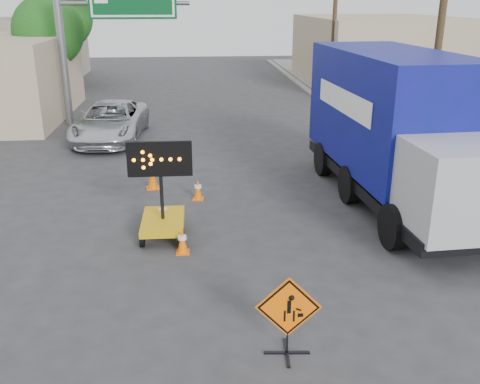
{
  "coord_description": "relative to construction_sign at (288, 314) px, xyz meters",
  "views": [
    {
      "loc": [
        -0.6,
        -8.36,
        5.81
      ],
      "look_at": [
        0.51,
        3.57,
        1.46
      ],
      "focal_mm": 40.0,
      "sensor_mm": 36.0,
      "label": 1
    }
  ],
  "objects": [
    {
      "name": "cone_e",
      "position": [
        -2.94,
        11.43,
        -0.47
      ],
      "size": [
        0.37,
        0.37,
        0.64
      ],
      "rotation": [
        0.0,
        0.0,
        0.14
      ],
      "color": "#FF6505",
      "rests_on": "ground"
    },
    {
      "name": "construction_sign",
      "position": [
        0.0,
        0.0,
        0.0
      ],
      "size": [
        1.13,
        0.8,
        1.5
      ],
      "rotation": [
        0.0,
        0.0,
        -0.09
      ],
      "color": "black",
      "rests_on": "ground"
    },
    {
      "name": "utility_pole_near",
      "position": [
        7.07,
        10.7,
        3.89
      ],
      "size": [
        1.8,
        0.26,
        9.0
      ],
      "color": "#48361F",
      "rests_on": "ground"
    },
    {
      "name": "cone_b",
      "position": [
        -2.36,
        5.82,
        -0.45
      ],
      "size": [
        0.41,
        0.41,
        0.69
      ],
      "rotation": [
        0.0,
        0.0,
        -0.19
      ],
      "color": "#FF6505",
      "rests_on": "ground"
    },
    {
      "name": "tree_left_far",
      "position": [
        -9.93,
        30.7,
        3.8
      ],
      "size": [
        4.1,
        4.1,
        6.66
      ],
      "color": "#48361F",
      "rests_on": "ground"
    },
    {
      "name": "cone_c",
      "position": [
        -1.39,
        7.74,
        -0.47
      ],
      "size": [
        0.37,
        0.37,
        0.65
      ],
      "rotation": [
        0.0,
        0.0,
        -0.13
      ],
      "color": "#FF6505",
      "rests_on": "ground"
    },
    {
      "name": "utility_pole_far",
      "position": [
        7.07,
        24.7,
        3.89
      ],
      "size": [
        1.8,
        0.26,
        9.0
      ],
      "color": "#48361F",
      "rests_on": "ground"
    },
    {
      "name": "ground",
      "position": [
        -0.93,
        0.7,
        -0.79
      ],
      "size": [
        100.0,
        100.0,
        0.0
      ],
      "primitive_type": "plane",
      "color": "#2D2D30",
      "rests_on": "ground"
    },
    {
      "name": "cone_d",
      "position": [
        -2.84,
        8.87,
        -0.39
      ],
      "size": [
        0.46,
        0.46,
        0.8
      ],
      "rotation": [
        0.0,
        0.0,
        0.14
      ],
      "color": "#FF6505",
      "rests_on": "ground"
    },
    {
      "name": "sidewalk_right",
      "position": [
        8.57,
        15.7,
        -0.72
      ],
      "size": [
        4.0,
        60.0,
        0.15
      ],
      "primitive_type": "cube",
      "color": "gray",
      "rests_on": "ground"
    },
    {
      "name": "building_right_far",
      "position": [
        12.07,
        30.7,
        1.51
      ],
      "size": [
        10.0,
        14.0,
        4.6
      ],
      "primitive_type": "cube",
      "color": "tan",
      "rests_on": "ground"
    },
    {
      "name": "pickup_truck",
      "position": [
        -5.0,
        15.47,
        0.02
      ],
      "size": [
        3.02,
        5.97,
        1.62
      ],
      "primitive_type": "imported",
      "rotation": [
        0.0,
        0.0,
        -0.06
      ],
      "color": "silver",
      "rests_on": "ground"
    },
    {
      "name": "cone_a",
      "position": [
        -1.83,
        4.1,
        -0.47
      ],
      "size": [
        0.33,
        0.33,
        0.64
      ],
      "rotation": [
        0.0,
        0.0,
        -0.01
      ],
      "color": "#FF6505",
      "rests_on": "ground"
    },
    {
      "name": "arrow_board",
      "position": [
        -2.33,
        5.15,
        -0.21
      ],
      "size": [
        1.6,
        1.79,
        2.54
      ],
      "rotation": [
        0.0,
        0.0,
        -0.01
      ],
      "color": "#CD9C0B",
      "rests_on": "ground"
    },
    {
      "name": "highway_gantry",
      "position": [
        -5.37,
        18.66,
        4.28
      ],
      "size": [
        6.18,
        0.38,
        6.9
      ],
      "color": "slate",
      "rests_on": "ground"
    },
    {
      "name": "tree_left_near",
      "position": [
        -8.93,
        22.7,
        3.37
      ],
      "size": [
        3.71,
        3.71,
        6.03
      ],
      "color": "#48361F",
      "rests_on": "ground"
    },
    {
      "name": "curb_right",
      "position": [
        6.27,
        15.7,
        -0.73
      ],
      "size": [
        0.4,
        60.0,
        0.12
      ],
      "primitive_type": "cube",
      "color": "gray",
      "rests_on": "ground"
    },
    {
      "name": "box_truck",
      "position": [
        4.45,
        7.11,
        1.19
      ],
      "size": [
        3.32,
        9.35,
        4.38
      ],
      "rotation": [
        0.0,
        0.0,
        0.05
      ],
      "color": "black",
      "rests_on": "ground"
    }
  ]
}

